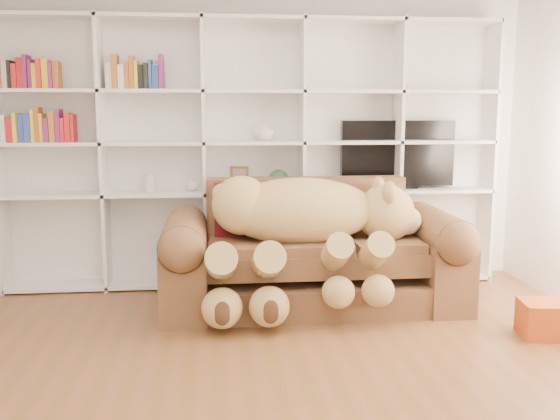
{
  "coord_description": "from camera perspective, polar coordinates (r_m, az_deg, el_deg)",
  "views": [
    {
      "loc": [
        -0.36,
        -3.29,
        1.6
      ],
      "look_at": [
        0.17,
        1.63,
        0.79
      ],
      "focal_mm": 40.0,
      "sensor_mm": 36.0,
      "label": 1
    }
  ],
  "objects": [
    {
      "name": "teddy_bear",
      "position": [
        4.86,
        2.12,
        -1.4
      ],
      "size": [
        1.78,
        0.98,
        1.03
      ],
      "rotation": [
        0.0,
        0.0,
        -0.05
      ],
      "color": "tan",
      "rests_on": "sofa"
    },
    {
      "name": "shelf_vase",
      "position": [
        5.62,
        -1.45,
        7.29
      ],
      "size": [
        0.23,
        0.23,
        0.19
      ],
      "primitive_type": "imported",
      "rotation": [
        0.0,
        0.0,
        -0.38
      ],
      "color": "beige",
      "rests_on": "bookshelf"
    },
    {
      "name": "throw_pillow",
      "position": [
        5.17,
        -3.35,
        -0.17
      ],
      "size": [
        0.48,
        0.28,
        0.5
      ],
      "primitive_type": "cube",
      "rotation": [
        -0.24,
        0.0,
        -0.03
      ],
      "color": "#5C0F1C",
      "rests_on": "sofa"
    },
    {
      "name": "wall_back",
      "position": [
        5.81,
        -2.56,
        6.78
      ],
      "size": [
        5.0,
        0.02,
        2.7
      ],
      "primitive_type": "cube",
      "color": "white",
      "rests_on": "floor"
    },
    {
      "name": "floor",
      "position": [
        3.68,
        0.11,
        -16.51
      ],
      "size": [
        5.0,
        5.0,
        0.0
      ],
      "primitive_type": "plane",
      "color": "brown",
      "rests_on": "ground"
    },
    {
      "name": "figurine_tall",
      "position": [
        5.67,
        -11.86,
        2.42
      ],
      "size": [
        0.1,
        0.1,
        0.16
      ],
      "primitive_type": "cylinder",
      "rotation": [
        0.0,
        0.0,
        0.34
      ],
      "color": "beige",
      "rests_on": "bookshelf"
    },
    {
      "name": "figurine_short",
      "position": [
        5.67,
        -11.69,
        2.3
      ],
      "size": [
        0.09,
        0.09,
        0.13
      ],
      "primitive_type": "cylinder",
      "rotation": [
        0.0,
        0.0,
        -0.16
      ],
      "color": "beige",
      "rests_on": "bookshelf"
    },
    {
      "name": "sofa",
      "position": [
        5.14,
        2.93,
        -4.47
      ],
      "size": [
        2.41,
        1.04,
        1.01
      ],
      "color": "brown",
      "rests_on": "floor"
    },
    {
      "name": "tv",
      "position": [
        5.91,
        10.68,
        4.97
      ],
      "size": [
        1.06,
        0.18,
        0.63
      ],
      "color": "black",
      "rests_on": "bookshelf"
    },
    {
      "name": "snow_globe",
      "position": [
        5.64,
        -8.02,
        2.22
      ],
      "size": [
        0.1,
        0.1,
        0.1
      ],
      "primitive_type": "sphere",
      "color": "silver",
      "rests_on": "bookshelf"
    },
    {
      "name": "green_vase",
      "position": [
        5.66,
        -0.13,
        2.76
      ],
      "size": [
        0.19,
        0.19,
        0.19
      ],
      "primitive_type": "sphere",
      "color": "#2B5337",
      "rests_on": "bookshelf"
    },
    {
      "name": "wall_front",
      "position": [
        0.9,
        17.56,
        -6.99
      ],
      "size": [
        5.0,
        0.02,
        2.7
      ],
      "primitive_type": "cube",
      "color": "white",
      "rests_on": "floor"
    },
    {
      "name": "bookshelf",
      "position": [
        5.66,
        -4.91,
        6.24
      ],
      "size": [
        4.43,
        0.35,
        2.4
      ],
      "color": "white",
      "rests_on": "floor"
    },
    {
      "name": "picture_frame",
      "position": [
        5.64,
        -3.74,
        2.94
      ],
      "size": [
        0.17,
        0.09,
        0.21
      ],
      "primitive_type": "cube",
      "rotation": [
        0.0,
        0.0,
        -0.36
      ],
      "color": "brown",
      "rests_on": "bookshelf"
    },
    {
      "name": "gift_box",
      "position": [
        4.85,
        22.95,
        -9.17
      ],
      "size": [
        0.35,
        0.34,
        0.25
      ],
      "primitive_type": "cube",
      "rotation": [
        0.0,
        0.0,
        -0.15
      ],
      "color": "#BB4B18",
      "rests_on": "floor"
    }
  ]
}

